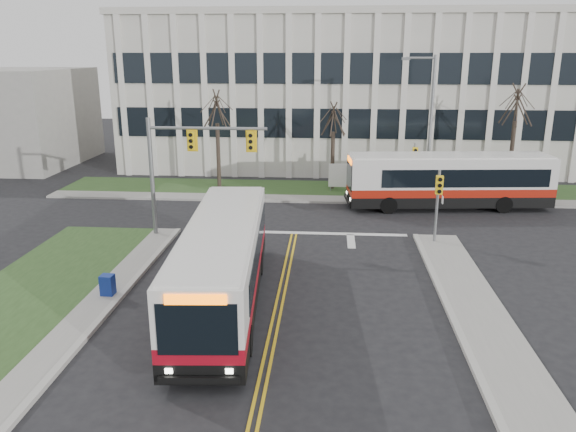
# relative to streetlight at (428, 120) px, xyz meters

# --- Properties ---
(ground) EXTENTS (120.00, 120.00, 0.00)m
(ground) POSITION_rel_streetlight_xyz_m (-8.03, -16.20, -5.19)
(ground) COLOR black
(ground) RESTS_ON ground
(sidewalk_west) EXTENTS (1.20, 26.00, 0.14)m
(sidewalk_west) POSITION_rel_streetlight_xyz_m (-15.03, -21.20, -5.12)
(sidewalk_west) COLOR #9E9B93
(sidewalk_west) RESTS_ON ground
(sidewalk_east) EXTENTS (2.00, 26.00, 0.14)m
(sidewalk_east) POSITION_rel_streetlight_xyz_m (-0.53, -21.20, -5.12)
(sidewalk_east) COLOR #9E9B93
(sidewalk_east) RESTS_ON ground
(sidewalk_cross) EXTENTS (44.00, 1.60, 0.14)m
(sidewalk_cross) POSITION_rel_streetlight_xyz_m (-3.03, -1.00, -5.12)
(sidewalk_cross) COLOR #9E9B93
(sidewalk_cross) RESTS_ON ground
(building_lawn) EXTENTS (44.00, 5.00, 0.12)m
(building_lawn) POSITION_rel_streetlight_xyz_m (-3.03, 1.80, -5.13)
(building_lawn) COLOR #2C4A1F
(building_lawn) RESTS_ON ground
(office_building) EXTENTS (40.00, 16.00, 12.00)m
(office_building) POSITION_rel_streetlight_xyz_m (-3.03, 13.80, 0.81)
(office_building) COLOR silver
(office_building) RESTS_ON ground
(building_annex) EXTENTS (12.00, 12.00, 8.00)m
(building_annex) POSITION_rel_streetlight_xyz_m (-34.03, 9.80, -1.19)
(building_annex) COLOR #9E9B93
(building_annex) RESTS_ON ground
(mast_arm_signal) EXTENTS (6.11, 0.38, 6.20)m
(mast_arm_signal) POSITION_rel_streetlight_xyz_m (-13.65, -9.04, -0.94)
(mast_arm_signal) COLOR slate
(mast_arm_signal) RESTS_ON ground
(signal_pole_near) EXTENTS (0.34, 0.39, 3.80)m
(signal_pole_near) POSITION_rel_streetlight_xyz_m (-0.83, -9.30, -2.69)
(signal_pole_near) COLOR slate
(signal_pole_near) RESTS_ON ground
(signal_pole_far) EXTENTS (0.34, 0.39, 3.80)m
(signal_pole_far) POSITION_rel_streetlight_xyz_m (-0.83, -0.80, -2.69)
(signal_pole_far) COLOR slate
(signal_pole_far) RESTS_ON ground
(streetlight) EXTENTS (2.15, 0.25, 9.20)m
(streetlight) POSITION_rel_streetlight_xyz_m (0.00, 0.00, 0.00)
(streetlight) COLOR slate
(streetlight) RESTS_ON ground
(directory_sign) EXTENTS (1.50, 0.12, 2.00)m
(directory_sign) POSITION_rel_streetlight_xyz_m (-5.53, 1.30, -4.02)
(directory_sign) COLOR slate
(directory_sign) RESTS_ON ground
(tree_left) EXTENTS (1.80, 1.80, 7.70)m
(tree_left) POSITION_rel_streetlight_xyz_m (-14.03, 1.80, 0.32)
(tree_left) COLOR #42352B
(tree_left) RESTS_ON ground
(tree_mid) EXTENTS (1.80, 1.80, 6.82)m
(tree_mid) POSITION_rel_streetlight_xyz_m (-6.03, 2.00, -0.31)
(tree_mid) COLOR #42352B
(tree_mid) RESTS_ON ground
(tree_right) EXTENTS (1.80, 1.80, 8.25)m
(tree_right) POSITION_rel_streetlight_xyz_m (5.97, 1.80, 0.71)
(tree_right) COLOR #42352B
(tree_right) RESTS_ON ground
(bus_main) EXTENTS (3.43, 12.13, 3.19)m
(bus_main) POSITION_rel_streetlight_xyz_m (-10.14, -17.05, -3.60)
(bus_main) COLOR silver
(bus_main) RESTS_ON ground
(bus_cross) EXTENTS (12.50, 3.83, 3.28)m
(bus_cross) POSITION_rel_streetlight_xyz_m (1.13, -2.20, -3.55)
(bus_cross) COLOR silver
(bus_cross) RESTS_ON ground
(newspaper_box_blue) EXTENTS (0.52, 0.47, 0.95)m
(newspaper_box_blue) POSITION_rel_streetlight_xyz_m (-14.83, -16.83, -4.72)
(newspaper_box_blue) COLOR navy
(newspaper_box_blue) RESTS_ON ground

